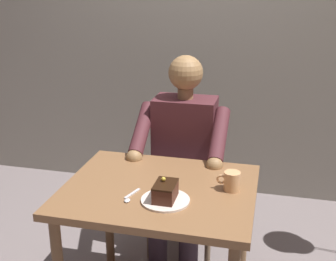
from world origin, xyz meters
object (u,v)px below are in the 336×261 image
at_px(chair, 187,173).
at_px(seated_person, 182,160).
at_px(dining_table, 159,206).
at_px(dessert_spoon, 130,197).
at_px(coffee_cup, 232,181).
at_px(cake_slice, 165,191).

distance_m(chair, seated_person, 0.23).
distance_m(dining_table, dessert_spoon, 0.20).
relative_size(seated_person, dessert_spoon, 8.78).
bearing_deg(chair, seated_person, 90.00).
xyz_separation_m(chair, coffee_cup, (-0.33, 0.64, 0.28)).
height_order(cake_slice, dessert_spoon, cake_slice).
bearing_deg(seated_person, coffee_cup, 125.22).
distance_m(seated_person, cake_slice, 0.66).
relative_size(seated_person, cake_slice, 9.18).
bearing_deg(dessert_spoon, seated_person, -98.68).
distance_m(cake_slice, dessert_spoon, 0.17).
xyz_separation_m(dining_table, chair, (0.00, -0.69, -0.14)).
bearing_deg(cake_slice, seated_person, -84.54).
distance_m(chair, cake_slice, 0.87).
height_order(seated_person, cake_slice, seated_person).
xyz_separation_m(coffee_cup, dessert_spoon, (0.43, 0.19, -0.04)).
bearing_deg(dining_table, coffee_cup, -171.52).
bearing_deg(chair, dessert_spoon, 83.09).
bearing_deg(dining_table, dessert_spoon, 53.78).
height_order(seated_person, coffee_cup, seated_person).
xyz_separation_m(dining_table, seated_person, (0.00, -0.52, 0.02)).
height_order(dining_table, dessert_spoon, dessert_spoon).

